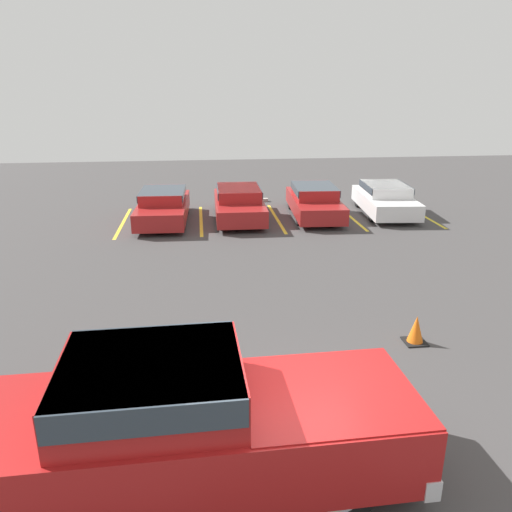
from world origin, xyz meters
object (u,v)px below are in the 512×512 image
Objects in this scene: traffic_cone at (416,330)px; parked_sedan_c at (314,200)px; parked_sedan_d at (385,198)px; wheel_stop_curb at (249,200)px; pickup_truck at (181,424)px; parked_sedan_a at (163,205)px; parked_sedan_b at (239,202)px.

parked_sedan_c is at bearing 88.40° from traffic_cone.
wheel_stop_curb is (-5.23, 2.78, -0.57)m from parked_sedan_d.
pickup_truck is 13.52m from parked_sedan_a.
traffic_cone is 0.34× the size of wheel_stop_curb.
parked_sedan_a is 5.87m from parked_sedan_c.
wheel_stop_curb is at bearing 132.31° from parked_sedan_a.
parked_sedan_d reaches higher than traffic_cone.
parked_sedan_c is 2.67× the size of wheel_stop_curb.
parked_sedan_c reaches higher than traffic_cone.
parked_sedan_c is (4.83, 13.66, -0.27)m from pickup_truck.
pickup_truck is 14.49m from parked_sedan_c.
pickup_truck reaches higher than parked_sedan_c.
traffic_cone is (4.54, 3.27, -0.65)m from pickup_truck.
parked_sedan_d is at bearing 92.93° from parked_sedan_b.
wheel_stop_curb is at bearing 168.02° from parked_sedan_b.
traffic_cone reaches higher than wheel_stop_curb.
parked_sedan_a reaches higher than wheel_stop_curb.
parked_sedan_c is at bearing -83.60° from parked_sedan_d.
parked_sedan_d is (5.92, 0.20, -0.02)m from parked_sedan_b.
wheel_stop_curb is at bearing -137.67° from parked_sedan_c.
pickup_truck is 3.55× the size of wheel_stop_curb.
parked_sedan_a is at bearing 92.95° from pickup_truck.
parked_sedan_c is 1.05× the size of parked_sedan_d.
parked_sedan_b is 10.63m from traffic_cone.
parked_sedan_d is at bearing -27.98° from wheel_stop_curb.
pickup_truck reaches higher than parked_sedan_b.
parked_sedan_b reaches higher than parked_sedan_a.
parked_sedan_b is 1.00× the size of parked_sedan_d.
parked_sedan_a is 7.68× the size of traffic_cone.
parked_sedan_b is (1.83, 13.53, -0.26)m from pickup_truck.
pickup_truck is at bearing -144.28° from traffic_cone.
traffic_cone is (-3.21, -10.47, -0.38)m from parked_sedan_d.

